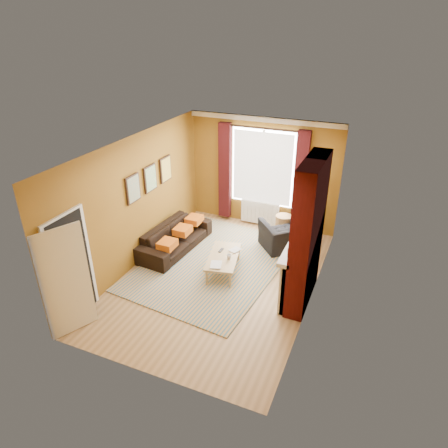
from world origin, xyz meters
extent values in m
plane|color=olive|center=(0.00, 0.00, 0.00)|extent=(5.50, 5.50, 0.00)
cube|color=brown|center=(0.00, 2.75, 1.40)|extent=(3.80, 0.02, 2.80)
cube|color=brown|center=(0.00, -2.75, 1.40)|extent=(3.80, 0.02, 2.80)
cube|color=brown|center=(1.90, 0.00, 1.40)|extent=(0.02, 5.50, 2.80)
cube|color=brown|center=(-1.90, 0.00, 1.40)|extent=(0.02, 5.50, 2.80)
cube|color=white|center=(0.00, 0.00, 2.80)|extent=(3.80, 5.50, 0.01)
cube|color=#410A09|center=(1.72, 0.00, 1.40)|extent=(0.35, 1.40, 2.80)
cube|color=silver|center=(1.53, 0.00, 0.55)|extent=(0.12, 1.30, 1.10)
cube|color=silver|center=(1.48, 0.00, 1.08)|extent=(0.22, 1.40, 0.08)
cube|color=silver|center=(1.51, -0.58, 0.52)|extent=(0.16, 0.14, 1.04)
cube|color=silver|center=(1.51, 0.58, 0.52)|extent=(0.16, 0.14, 1.04)
cube|color=black|center=(1.56, 0.00, 0.45)|extent=(0.06, 0.80, 0.90)
cube|color=black|center=(1.54, 0.00, 0.03)|extent=(0.20, 1.00, 0.06)
cube|color=silver|center=(1.49, -0.35, 1.20)|extent=(0.03, 0.12, 0.16)
cube|color=black|center=(1.49, -0.10, 1.19)|extent=(0.03, 0.10, 0.14)
cylinder|color=black|center=(1.49, 0.15, 1.18)|extent=(0.10, 0.10, 0.12)
cube|color=black|center=(1.53, 0.00, 1.85)|extent=(0.03, 0.60, 0.75)
cube|color=#AD8A3A|center=(1.51, 0.00, 1.85)|extent=(0.01, 0.52, 0.66)
cube|color=silver|center=(0.00, 2.71, 2.74)|extent=(3.80, 0.08, 0.12)
cube|color=white|center=(0.00, 2.72, 1.55)|extent=(1.60, 0.04, 1.90)
cube|color=silver|center=(0.00, 2.68, 1.55)|extent=(1.50, 0.02, 1.80)
cube|color=silver|center=(0.00, 2.70, 1.55)|extent=(0.06, 0.04, 1.90)
cube|color=#3A0D10|center=(-0.98, 2.63, 1.35)|extent=(0.30, 0.16, 2.50)
cube|color=#3A0D10|center=(0.98, 2.63, 1.35)|extent=(0.30, 0.16, 2.50)
cylinder|color=black|center=(0.00, 2.63, 2.55)|extent=(2.30, 0.05, 0.05)
cube|color=silver|center=(0.00, 2.65, 0.35)|extent=(1.00, 0.10, 0.60)
cube|color=silver|center=(-0.45, 2.59, 0.35)|extent=(0.04, 0.03, 0.56)
cube|color=silver|center=(-0.34, 2.59, 0.35)|extent=(0.04, 0.03, 0.56)
cube|color=silver|center=(-0.23, 2.59, 0.35)|extent=(0.04, 0.03, 0.56)
cube|color=silver|center=(-0.12, 2.59, 0.35)|extent=(0.04, 0.03, 0.56)
cube|color=silver|center=(-0.01, 2.59, 0.35)|extent=(0.04, 0.03, 0.56)
cube|color=silver|center=(0.10, 2.59, 0.35)|extent=(0.04, 0.03, 0.56)
cube|color=silver|center=(0.21, 2.59, 0.35)|extent=(0.04, 0.03, 0.56)
cube|color=silver|center=(0.32, 2.59, 0.35)|extent=(0.04, 0.03, 0.56)
cube|color=silver|center=(0.43, 2.59, 0.35)|extent=(0.04, 0.03, 0.56)
cube|color=black|center=(-1.87, -0.10, 1.75)|extent=(0.04, 0.44, 0.58)
cube|color=orange|center=(-1.84, -0.10, 1.75)|extent=(0.01, 0.38, 0.52)
cube|color=black|center=(-1.87, 0.55, 1.75)|extent=(0.04, 0.44, 0.58)
cube|color=green|center=(-1.84, 0.55, 1.75)|extent=(0.01, 0.38, 0.52)
cube|color=black|center=(-1.87, 1.20, 1.75)|extent=(0.04, 0.44, 0.58)
cube|color=orange|center=(-1.84, 1.20, 1.75)|extent=(0.01, 0.38, 0.52)
cube|color=silver|center=(-1.88, -2.05, 1.00)|extent=(0.05, 0.94, 2.06)
cube|color=black|center=(-1.85, -2.05, 1.00)|extent=(0.02, 0.80, 1.98)
cube|color=silver|center=(-1.68, -2.41, 1.00)|extent=(0.37, 0.74, 1.98)
imported|color=#407433|center=(1.49, 0.45, 1.26)|extent=(0.14, 0.10, 0.27)
cube|color=#B8520F|center=(-1.27, 0.09, 0.48)|extent=(0.34, 0.40, 0.16)
cube|color=#B8520F|center=(-1.27, 0.79, 0.48)|extent=(0.34, 0.40, 0.16)
cube|color=#B8520F|center=(-1.27, 1.39, 0.48)|extent=(0.34, 0.40, 0.16)
cube|color=#306384|center=(-0.34, 0.44, 0.01)|extent=(3.12, 4.07, 0.02)
imported|color=black|center=(-1.42, 0.69, 0.30)|extent=(0.98, 2.13, 0.60)
imported|color=black|center=(0.93, 1.72, 0.34)|extent=(1.39, 1.38, 0.68)
cube|color=tan|center=(-0.01, 0.24, 0.37)|extent=(0.84, 1.30, 0.05)
cylinder|color=tan|center=(-0.13, -0.33, 0.17)|extent=(0.06, 0.06, 0.35)
cylinder|color=tan|center=(0.34, -0.23, 0.17)|extent=(0.06, 0.06, 0.35)
cylinder|color=tan|center=(-0.36, 0.72, 0.17)|extent=(0.06, 0.06, 0.35)
cylinder|color=tan|center=(0.11, 0.82, 0.17)|extent=(0.06, 0.06, 0.35)
cylinder|color=olive|center=(0.70, 2.40, 0.25)|extent=(0.47, 0.47, 0.51)
cylinder|color=black|center=(1.55, 2.24, 0.02)|extent=(0.33, 0.33, 0.03)
cylinder|color=black|center=(1.55, 2.24, 0.82)|extent=(0.03, 0.03, 1.58)
cone|color=#F3E4C7|center=(1.55, 2.24, 1.62)|extent=(0.33, 0.33, 0.19)
imported|color=#999999|center=(-0.11, -0.19, 0.41)|extent=(0.31, 0.36, 0.03)
imported|color=#999999|center=(0.05, 0.58, 0.41)|extent=(0.26, 0.30, 0.02)
imported|color=#999999|center=(0.14, 0.19, 0.45)|extent=(0.11, 0.11, 0.09)
cube|color=#242427|center=(-0.14, 0.42, 0.41)|extent=(0.06, 0.17, 0.02)
camera|label=1|loc=(2.78, -6.34, 4.82)|focal=32.00mm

